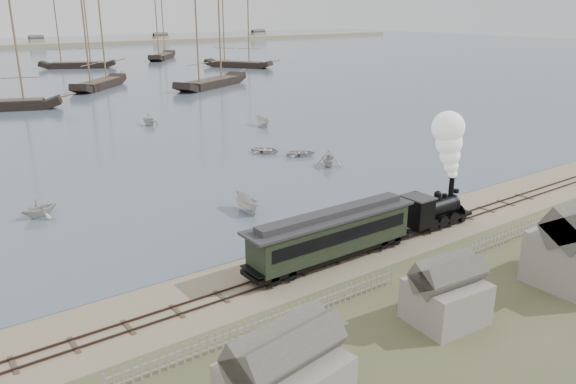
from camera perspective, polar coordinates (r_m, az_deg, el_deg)
ground at (r=40.73m, az=0.46°, el=-6.71°), size 600.00×600.00×0.00m
rail_track at (r=39.28m, az=2.21°, el=-7.65°), size 120.00×1.80×0.16m
picket_fence_west at (r=32.40m, az=-1.50°, el=-13.82°), size 19.00×0.10×1.20m
picket_fence_east at (r=44.44m, az=19.62°, el=-5.64°), size 15.00×0.10×1.20m
shed_mid at (r=34.39m, az=15.54°, el=-12.50°), size 4.00×3.50×3.60m
locomotive at (r=47.25m, az=15.84°, el=1.58°), size 7.28×2.72×9.07m
passenger_coach at (r=39.56m, az=4.45°, el=-4.22°), size 13.72×2.65×3.33m
beached_dinghy at (r=40.62m, az=0.52°, el=-6.20°), size 4.25×4.51×0.76m
rowboat_1 at (r=52.49m, az=-23.97°, el=-1.49°), size 3.34×3.65×1.63m
rowboat_2 at (r=49.42m, az=-4.30°, el=-1.20°), size 3.78×1.66×1.43m
rowboat_3 at (r=67.97m, az=1.30°, el=3.99°), size 4.04×4.36×0.74m
rowboat_4 at (r=63.63m, az=4.10°, el=3.46°), size 4.60×4.53×1.84m
rowboat_5 at (r=85.52m, az=-2.63°, el=7.19°), size 3.83×1.77×1.43m
rowboat_7 at (r=88.52m, az=-13.96°, el=7.16°), size 3.60×3.18×1.76m
rowboat_8 at (r=69.46m, az=-2.29°, el=4.29°), size 4.30×4.11×0.73m
schooner_3 at (r=132.26m, az=-18.99°, el=14.24°), size 17.36×17.92×20.00m
schooner_4 at (r=128.76m, az=-7.93°, el=14.94°), size 23.01×15.72×20.00m
schooner_5 at (r=171.26m, az=-5.19°, el=15.83°), size 15.48×20.38×20.00m
schooner_8 at (r=179.37m, az=-20.91°, el=14.86°), size 21.35×13.55×20.00m
schooner_9 at (r=202.91m, az=-12.83°, el=15.84°), size 17.48×20.52×20.00m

